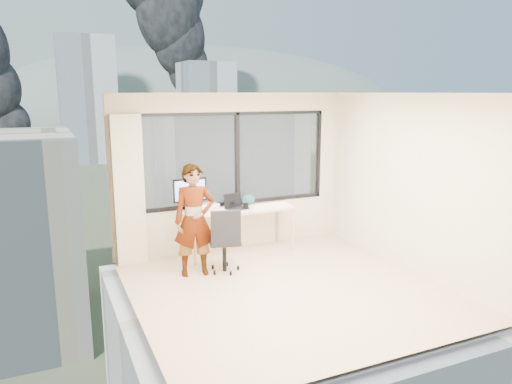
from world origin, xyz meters
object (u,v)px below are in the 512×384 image
desk (240,231)px  game_console (208,206)px  laptop (237,202)px  monitor (190,195)px  chair (224,239)px  handbag (248,199)px  person (194,220)px

desk → game_console: (-0.45, 0.25, 0.41)m
desk → laptop: 0.49m
monitor → laptop: monitor is taller
desk → chair: (-0.53, -0.70, 0.12)m
monitor → laptop: size_ratio=1.53×
game_console → laptop: bearing=-36.7°
laptop → chair: bearing=-138.6°
laptop → handbag: 0.34m
chair → person: bearing=-175.2°
monitor → desk: bearing=-10.3°
monitor → laptop: 0.78m
chair → handbag: size_ratio=4.14×
game_console → laptop: (0.41, -0.25, 0.07)m
game_console → laptop: laptop is taller
desk → handbag: size_ratio=7.49×
person → game_console: bearing=67.6°
chair → desk: bearing=65.7°
desk → chair: 0.89m
chair → person: (-0.43, 0.06, 0.32)m
person → handbag: size_ratio=6.77×
monitor → game_console: 0.44m
chair → game_console: 0.99m
person → game_console: 1.02m
person → monitor: 0.80m
person → handbag: bearing=42.0°
desk → handbag: bearing=39.0°
chair → handbag: chair is taller
person → monitor: person is taller
desk → game_console: 0.66m
desk → monitor: size_ratio=3.27×
monitor → handbag: monitor is taller
laptop → monitor: bearing=157.8°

